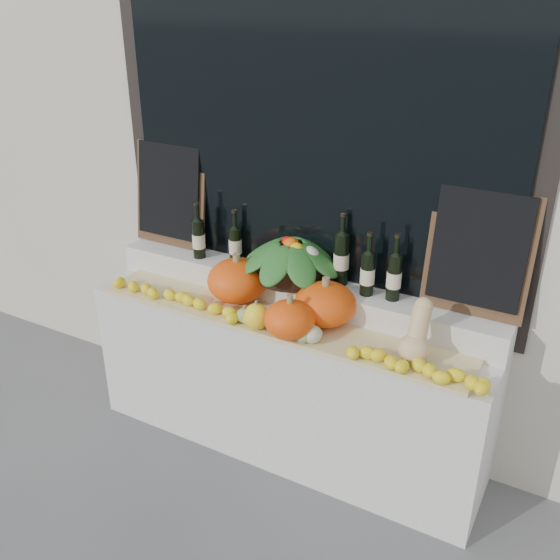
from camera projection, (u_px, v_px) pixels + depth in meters
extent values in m
cube|color=beige|center=(351.00, 36.00, 3.37)|extent=(7.00, 0.90, 4.50)
cube|color=black|center=(313.00, 116.00, 3.17)|extent=(2.40, 0.04, 2.10)
cube|color=black|center=(311.00, 117.00, 3.14)|extent=(2.20, 0.02, 2.00)
cube|color=silver|center=(286.00, 381.00, 3.59)|extent=(2.30, 0.55, 0.88)
cube|color=silver|center=(299.00, 290.00, 3.48)|extent=(2.30, 0.25, 0.16)
cube|color=tan|center=(275.00, 322.00, 3.29)|extent=(2.10, 0.32, 0.02)
ellipsoid|color=#FD550D|center=(237.00, 281.00, 3.44)|extent=(0.38, 0.38, 0.24)
ellipsoid|color=#FD550D|center=(325.00, 304.00, 3.22)|extent=(0.43, 0.43, 0.22)
ellipsoid|color=#FD550D|center=(290.00, 320.00, 3.10)|extent=(0.26, 0.26, 0.19)
ellipsoid|color=#DBB680|center=(414.00, 348.00, 2.91)|extent=(0.15, 0.15, 0.14)
cylinder|color=#DBB680|center=(420.00, 323.00, 2.90)|extent=(0.09, 0.14, 0.18)
sphere|color=#DBB680|center=(424.00, 306.00, 2.90)|extent=(0.09, 0.09, 0.09)
ellipsoid|color=#3B681F|center=(304.00, 334.00, 3.08)|extent=(0.10, 0.10, 0.09)
cylinder|color=olive|center=(304.00, 325.00, 3.05)|extent=(0.02, 0.02, 0.02)
ellipsoid|color=#3B681F|center=(245.00, 315.00, 3.25)|extent=(0.09, 0.09, 0.08)
cylinder|color=olive|center=(245.00, 307.00, 3.23)|extent=(0.02, 0.02, 0.02)
ellipsoid|color=beige|center=(281.00, 329.00, 3.13)|extent=(0.09, 0.09, 0.07)
cylinder|color=olive|center=(281.00, 321.00, 3.11)|extent=(0.02, 0.02, 0.02)
ellipsoid|color=yellow|center=(256.00, 316.00, 3.18)|extent=(0.13, 0.13, 0.14)
cylinder|color=olive|center=(256.00, 302.00, 3.15)|extent=(0.02, 0.02, 0.02)
ellipsoid|color=beige|center=(312.00, 334.00, 3.07)|extent=(0.10, 0.10, 0.09)
cylinder|color=olive|center=(312.00, 325.00, 3.05)|extent=(0.02, 0.02, 0.02)
cylinder|color=black|center=(291.00, 267.00, 3.43)|extent=(0.39, 0.39, 0.11)
cylinder|color=black|center=(199.00, 239.00, 3.65)|extent=(0.07, 0.07, 0.23)
cylinder|color=black|center=(197.00, 213.00, 3.58)|extent=(0.03, 0.03, 0.10)
cylinder|color=beige|center=(199.00, 241.00, 3.65)|extent=(0.08, 0.08, 0.08)
cylinder|color=black|center=(196.00, 204.00, 3.55)|extent=(0.03, 0.03, 0.02)
cylinder|color=black|center=(235.00, 245.00, 3.62)|extent=(0.07, 0.07, 0.20)
cylinder|color=black|center=(234.00, 220.00, 3.55)|extent=(0.03, 0.03, 0.10)
cylinder|color=beige|center=(235.00, 246.00, 3.62)|extent=(0.08, 0.08, 0.08)
cylinder|color=black|center=(234.00, 211.00, 3.53)|extent=(0.03, 0.03, 0.02)
cylinder|color=black|center=(341.00, 259.00, 3.32)|extent=(0.08, 0.08, 0.29)
cylinder|color=black|center=(343.00, 225.00, 3.23)|extent=(0.03, 0.03, 0.10)
cylinder|color=beige|center=(341.00, 261.00, 3.32)|extent=(0.08, 0.08, 0.08)
cylinder|color=black|center=(343.00, 215.00, 3.21)|extent=(0.03, 0.03, 0.02)
cylinder|color=black|center=(368.00, 274.00, 3.21)|extent=(0.07, 0.07, 0.23)
cylinder|color=black|center=(370.00, 244.00, 3.14)|extent=(0.03, 0.03, 0.10)
cylinder|color=beige|center=(367.00, 276.00, 3.22)|extent=(0.08, 0.08, 0.08)
cylinder|color=black|center=(370.00, 234.00, 3.12)|extent=(0.03, 0.03, 0.02)
cylinder|color=black|center=(394.00, 278.00, 3.16)|extent=(0.07, 0.07, 0.24)
cylinder|color=black|center=(397.00, 246.00, 3.09)|extent=(0.03, 0.03, 0.10)
cylinder|color=beige|center=(394.00, 279.00, 3.17)|extent=(0.08, 0.08, 0.08)
cylinder|color=black|center=(398.00, 236.00, 3.06)|extent=(0.03, 0.03, 0.02)
cube|color=#4C331E|center=(171.00, 195.00, 3.77)|extent=(0.50, 0.10, 0.62)
cube|color=black|center=(169.00, 191.00, 3.74)|extent=(0.44, 0.09, 0.56)
cube|color=#4C331E|center=(479.00, 254.00, 2.97)|extent=(0.50, 0.10, 0.62)
cube|color=black|center=(479.00, 249.00, 2.94)|extent=(0.44, 0.09, 0.56)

